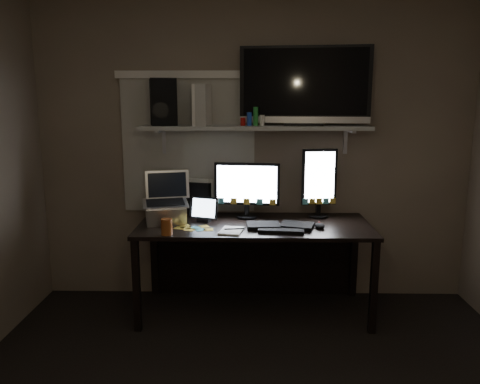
{
  "coord_description": "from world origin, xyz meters",
  "views": [
    {
      "loc": [
        -0.04,
        -2.1,
        1.68
      ],
      "look_at": [
        -0.11,
        1.25,
        1.02
      ],
      "focal_mm": 35.0,
      "sensor_mm": 36.0,
      "label": 1
    }
  ],
  "objects_px": {
    "monitor_landscape": "(247,190)",
    "tv": "(305,86)",
    "mouse": "(320,226)",
    "speaker": "(163,102)",
    "laptop": "(165,198)",
    "desk": "(254,241)",
    "keyboard": "(280,226)",
    "game_console": "(202,105)",
    "cup": "(167,227)",
    "tablet": "(204,209)",
    "monitor_portrait": "(319,183)"
  },
  "relations": [
    {
      "from": "monitor_landscape",
      "to": "tv",
      "type": "height_order",
      "value": "tv"
    },
    {
      "from": "mouse",
      "to": "speaker",
      "type": "height_order",
      "value": "speaker"
    },
    {
      "from": "monitor_landscape",
      "to": "laptop",
      "type": "bearing_deg",
      "value": -159.15
    },
    {
      "from": "desk",
      "to": "mouse",
      "type": "distance_m",
      "value": 0.58
    },
    {
      "from": "keyboard",
      "to": "desk",
      "type": "bearing_deg",
      "value": 136.48
    },
    {
      "from": "keyboard",
      "to": "tv",
      "type": "height_order",
      "value": "tv"
    },
    {
      "from": "mouse",
      "to": "laptop",
      "type": "relative_size",
      "value": 0.28
    },
    {
      "from": "game_console",
      "to": "laptop",
      "type": "bearing_deg",
      "value": -139.77
    },
    {
      "from": "desk",
      "to": "cup",
      "type": "relative_size",
      "value": 15.37
    },
    {
      "from": "tv",
      "to": "speaker",
      "type": "bearing_deg",
      "value": -172.37
    },
    {
      "from": "speaker",
      "to": "tablet",
      "type": "bearing_deg",
      "value": -37.36
    },
    {
      "from": "monitor_portrait",
      "to": "cup",
      "type": "height_order",
      "value": "monitor_portrait"
    },
    {
      "from": "tablet",
      "to": "speaker",
      "type": "bearing_deg",
      "value": 174.31
    },
    {
      "from": "mouse",
      "to": "cup",
      "type": "height_order",
      "value": "cup"
    },
    {
      "from": "cup",
      "to": "speaker",
      "type": "relative_size",
      "value": 0.32
    },
    {
      "from": "laptop",
      "to": "tv",
      "type": "height_order",
      "value": "tv"
    },
    {
      "from": "tv",
      "to": "game_console",
      "type": "bearing_deg",
      "value": -170.66
    },
    {
      "from": "tablet",
      "to": "tv",
      "type": "xyz_separation_m",
      "value": [
        0.79,
        0.16,
        0.95
      ]
    },
    {
      "from": "monitor_portrait",
      "to": "tv",
      "type": "bearing_deg",
      "value": 172.84
    },
    {
      "from": "keyboard",
      "to": "mouse",
      "type": "bearing_deg",
      "value": 5.46
    },
    {
      "from": "game_console",
      "to": "speaker",
      "type": "bearing_deg",
      "value": -172.29
    },
    {
      "from": "monitor_portrait",
      "to": "tv",
      "type": "relative_size",
      "value": 0.56
    },
    {
      "from": "desk",
      "to": "speaker",
      "type": "relative_size",
      "value": 4.97
    },
    {
      "from": "keyboard",
      "to": "tablet",
      "type": "distance_m",
      "value": 0.62
    },
    {
      "from": "monitor_landscape",
      "to": "monitor_portrait",
      "type": "distance_m",
      "value": 0.59
    },
    {
      "from": "desk",
      "to": "monitor_portrait",
      "type": "height_order",
      "value": "monitor_portrait"
    },
    {
      "from": "mouse",
      "to": "tablet",
      "type": "bearing_deg",
      "value": 155.88
    },
    {
      "from": "tv",
      "to": "desk",
      "type": "bearing_deg",
      "value": -158.98
    },
    {
      "from": "keyboard",
      "to": "cup",
      "type": "distance_m",
      "value": 0.85
    },
    {
      "from": "keyboard",
      "to": "cup",
      "type": "bearing_deg",
      "value": -159.4
    },
    {
      "from": "desk",
      "to": "tv",
      "type": "relative_size",
      "value": 1.77
    },
    {
      "from": "mouse",
      "to": "game_console",
      "type": "height_order",
      "value": "game_console"
    },
    {
      "from": "cup",
      "to": "tv",
      "type": "xyz_separation_m",
      "value": [
        1.02,
        0.53,
        1.0
      ]
    },
    {
      "from": "monitor_landscape",
      "to": "game_console",
      "type": "xyz_separation_m",
      "value": [
        -0.35,
        -0.0,
        0.68
      ]
    },
    {
      "from": "desk",
      "to": "monitor_portrait",
      "type": "xyz_separation_m",
      "value": [
        0.53,
        0.1,
        0.46
      ]
    },
    {
      "from": "tablet",
      "to": "speaker",
      "type": "xyz_separation_m",
      "value": [
        -0.32,
        0.14,
        0.83
      ]
    },
    {
      "from": "laptop",
      "to": "mouse",
      "type": "bearing_deg",
      "value": -21.32
    },
    {
      "from": "desk",
      "to": "speaker",
      "type": "xyz_separation_m",
      "value": [
        -0.72,
        0.08,
        1.11
      ]
    },
    {
      "from": "desk",
      "to": "monitor_landscape",
      "type": "bearing_deg",
      "value": 132.75
    },
    {
      "from": "mouse",
      "to": "tv",
      "type": "xyz_separation_m",
      "value": [
        -0.1,
        0.34,
        1.04
      ]
    },
    {
      "from": "monitor_portrait",
      "to": "cup",
      "type": "xyz_separation_m",
      "value": [
        -1.16,
        -0.54,
        -0.23
      ]
    },
    {
      "from": "monitor_portrait",
      "to": "mouse",
      "type": "distance_m",
      "value": 0.44
    },
    {
      "from": "speaker",
      "to": "mouse",
      "type": "bearing_deg",
      "value": -28.55
    },
    {
      "from": "monitor_landscape",
      "to": "mouse",
      "type": "bearing_deg",
      "value": -22.51
    },
    {
      "from": "tablet",
      "to": "game_console",
      "type": "bearing_deg",
      "value": 114.41
    },
    {
      "from": "monitor_portrait",
      "to": "tablet",
      "type": "xyz_separation_m",
      "value": [
        -0.92,
        -0.17,
        -0.19
      ]
    },
    {
      "from": "desk",
      "to": "laptop",
      "type": "relative_size",
      "value": 4.63
    },
    {
      "from": "monitor_landscape",
      "to": "desk",
      "type": "bearing_deg",
      "value": -40.84
    },
    {
      "from": "tablet",
      "to": "speaker",
      "type": "distance_m",
      "value": 0.9
    },
    {
      "from": "monitor_landscape",
      "to": "monitor_portrait",
      "type": "bearing_deg",
      "value": 10.16
    }
  ]
}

